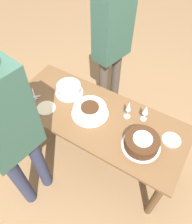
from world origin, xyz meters
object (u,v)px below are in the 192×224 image
cake_center_white (90,110)px  person_watching (112,39)px  wine_glass_near (129,107)px  person_cutting (8,132)px  cake_back_decorated (69,89)px  wine_glass_far (146,110)px  cake_front_chocolate (142,142)px

cake_center_white → person_watching: size_ratio=0.20×
cake_center_white → wine_glass_near: (0.31, 0.14, 0.09)m
cake_center_white → person_cutting: 0.77m
cake_back_decorated → wine_glass_far: size_ratio=1.55×
person_cutting → cake_front_chocolate: bearing=-43.8°
wine_glass_far → cake_center_white: bearing=-156.5°
cake_center_white → cake_front_chocolate: size_ratio=1.06×
cake_front_chocolate → person_cutting: bearing=-142.5°
wine_glass_near → cake_back_decorated: bearing=-177.6°
cake_back_decorated → wine_glass_near: 0.64m
person_cutting → person_watching: size_ratio=1.03×
wine_glass_far → cake_front_chocolate: bearing=-70.7°
cake_back_decorated → wine_glass_far: (0.77, 0.08, 0.07)m
cake_back_decorated → person_cutting: size_ratio=0.16×
cake_center_white → person_cutting: bearing=-108.6°
cake_front_chocolate → wine_glass_far: bearing=109.3°
cake_center_white → wine_glass_far: size_ratio=1.93×
cake_back_decorated → cake_center_white: bearing=-20.0°
cake_center_white → person_cutting: person_cutting is taller
person_cutting → person_watching: person_cutting is taller
cake_front_chocolate → cake_back_decorated: (-0.87, 0.19, -0.00)m
cake_front_chocolate → cake_back_decorated: cake_front_chocolate is taller
person_watching → cake_back_decorated: bearing=1.5°
person_cutting → person_watching: (0.04, 1.40, -0.03)m
cake_back_decorated → wine_glass_near: wine_glass_near is taller
wine_glass_near → wine_glass_far: 0.15m
cake_center_white → cake_front_chocolate: (0.55, -0.07, 0.01)m
cake_front_chocolate → wine_glass_near: bearing=137.1°
wine_glass_far → person_cutting: (-0.68, -0.86, 0.23)m
cake_center_white → wine_glass_near: 0.35m
person_cutting → person_watching: 1.40m
wine_glass_near → person_cutting: person_cutting is taller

